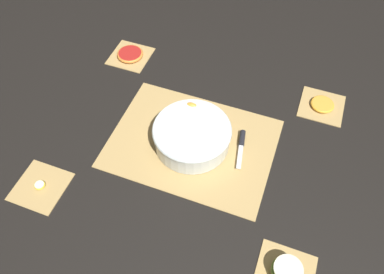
# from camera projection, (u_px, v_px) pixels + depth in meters

# --- Properties ---
(ground_plane) EXTENTS (6.00, 6.00, 0.00)m
(ground_plane) POSITION_uv_depth(u_px,v_px,m) (192.00, 144.00, 1.17)
(ground_plane) COLOR black
(bamboo_mat_center) EXTENTS (0.50, 0.37, 0.01)m
(bamboo_mat_center) POSITION_uv_depth(u_px,v_px,m) (192.00, 143.00, 1.17)
(bamboo_mat_center) COLOR tan
(bamboo_mat_center) RESTS_ON ground_plane
(coaster_mat_near_left) EXTENTS (0.14, 0.14, 0.01)m
(coaster_mat_near_left) POSITION_uv_depth(u_px,v_px,m) (41.00, 186.00, 1.08)
(coaster_mat_near_left) COLOR tan
(coaster_mat_near_left) RESTS_ON ground_plane
(coaster_mat_near_right) EXTENTS (0.14, 0.14, 0.01)m
(coaster_mat_near_right) POSITION_uv_depth(u_px,v_px,m) (285.00, 274.00, 0.93)
(coaster_mat_near_right) COLOR tan
(coaster_mat_near_right) RESTS_ON ground_plane
(coaster_mat_far_left) EXTENTS (0.14, 0.14, 0.01)m
(coaster_mat_far_left) POSITION_uv_depth(u_px,v_px,m) (130.00, 56.00, 1.41)
(coaster_mat_far_left) COLOR tan
(coaster_mat_far_left) RESTS_ON ground_plane
(coaster_mat_far_right) EXTENTS (0.14, 0.14, 0.01)m
(coaster_mat_far_right) POSITION_uv_depth(u_px,v_px,m) (322.00, 106.00, 1.26)
(coaster_mat_far_right) COLOR tan
(coaster_mat_far_right) RESTS_ON ground_plane
(fruit_salad_bowl) EXTENTS (0.24, 0.24, 0.08)m
(fruit_salad_bowl) POSITION_uv_depth(u_px,v_px,m) (192.00, 135.00, 1.13)
(fruit_salad_bowl) COLOR silver
(fruit_salad_bowl) RESTS_ON bamboo_mat_center
(paring_knife) EXTENTS (0.04, 0.14, 0.02)m
(paring_knife) POSITION_uv_depth(u_px,v_px,m) (242.00, 140.00, 1.16)
(paring_knife) COLOR silver
(paring_knife) RESTS_ON bamboo_mat_center
(apple_half) EXTENTS (0.08, 0.08, 0.04)m
(apple_half) POSITION_uv_depth(u_px,v_px,m) (287.00, 271.00, 0.91)
(apple_half) COLOR #7FAD38
(apple_half) RESTS_ON coaster_mat_near_right
(orange_slice_whole) EXTENTS (0.08, 0.08, 0.01)m
(orange_slice_whole) POSITION_uv_depth(u_px,v_px,m) (322.00, 104.00, 1.25)
(orange_slice_whole) COLOR #F9A338
(orange_slice_whole) RESTS_ON coaster_mat_far_right
(banana_coin_single) EXTENTS (0.03, 0.03, 0.01)m
(banana_coin_single) POSITION_uv_depth(u_px,v_px,m) (40.00, 185.00, 1.07)
(banana_coin_single) COLOR #F7EFC6
(banana_coin_single) RESTS_ON coaster_mat_near_left
(grapefruit_slice) EXTENTS (0.10, 0.10, 0.01)m
(grapefruit_slice) POSITION_uv_depth(u_px,v_px,m) (130.00, 54.00, 1.40)
(grapefruit_slice) COLOR #B2231E
(grapefruit_slice) RESTS_ON coaster_mat_far_left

